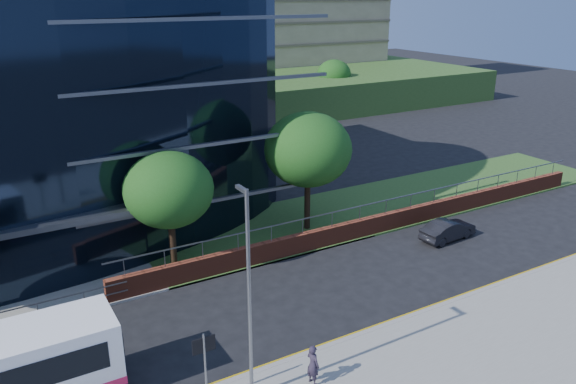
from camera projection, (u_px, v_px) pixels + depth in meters
grass_verge at (395, 201)px, 39.74m from camera, size 36.00×8.00×0.12m
retaining_wall at (385, 222)px, 34.65m from camera, size 34.00×0.40×2.11m
apartment_block at (225, 15)px, 77.44m from camera, size 60.00×42.00×30.00m
street_sign at (204, 353)px, 19.56m from camera, size 0.85×0.09×2.80m
tree_far_c at (169, 190)px, 28.56m from camera, size 4.62×4.62×6.51m
tree_far_d at (308, 150)px, 33.42m from camera, size 5.28×5.28×7.44m
tree_dist_e at (225, 83)px, 61.85m from camera, size 4.62×4.62×6.51m
tree_dist_f at (334, 74)px, 71.16m from camera, size 4.29×4.29×6.05m
streetlight_east at (249, 292)px, 19.02m from camera, size 0.15×0.77×8.00m
parked_car at (448, 230)px, 33.58m from camera, size 3.81×1.58×1.23m
pedestrian at (313, 365)px, 20.85m from camera, size 0.48×0.65×1.64m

